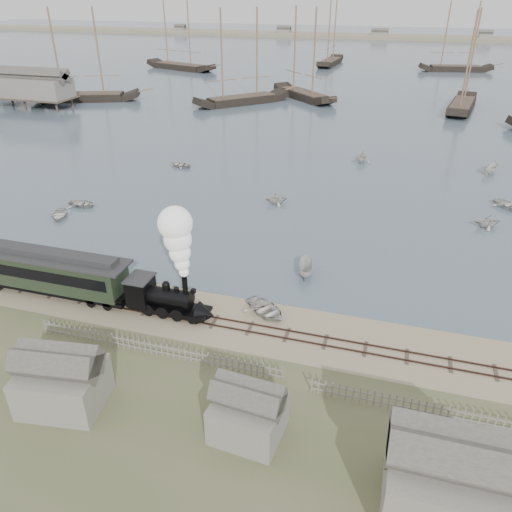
# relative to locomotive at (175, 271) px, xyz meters

# --- Properties ---
(ground) EXTENTS (600.00, 600.00, 0.00)m
(ground) POSITION_rel_locomotive_xyz_m (7.03, 2.00, -4.22)
(ground) COLOR tan
(ground) RESTS_ON ground
(harbor_water) EXTENTS (600.00, 336.00, 0.06)m
(harbor_water) POSITION_rel_locomotive_xyz_m (7.03, 172.00, -4.19)
(harbor_water) COLOR #4A5B6A
(harbor_water) RESTS_ON ground
(rail_track) EXTENTS (120.00, 1.80, 0.16)m
(rail_track) POSITION_rel_locomotive_xyz_m (7.03, 0.00, -4.18)
(rail_track) COLOR #37241E
(rail_track) RESTS_ON ground
(picket_fence_west) EXTENTS (19.00, 0.10, 1.20)m
(picket_fence_west) POSITION_rel_locomotive_xyz_m (0.53, -5.00, -4.22)
(picket_fence_west) COLOR slate
(picket_fence_west) RESTS_ON ground
(picket_fence_east) EXTENTS (15.00, 0.10, 1.20)m
(picket_fence_east) POSITION_rel_locomotive_xyz_m (19.53, -5.50, -4.22)
(picket_fence_east) COLOR slate
(picket_fence_east) RESTS_ON ground
(shed_left) EXTENTS (5.00, 4.00, 4.10)m
(shed_left) POSITION_rel_locomotive_xyz_m (-2.97, -11.00, -4.22)
(shed_left) COLOR slate
(shed_left) RESTS_ON ground
(shed_mid) EXTENTS (4.00, 3.50, 3.60)m
(shed_mid) POSITION_rel_locomotive_xyz_m (9.03, -10.00, -4.22)
(shed_mid) COLOR slate
(shed_mid) RESTS_ON ground
(shed_right) EXTENTS (6.00, 5.00, 5.10)m
(shed_right) POSITION_rel_locomotive_xyz_m (20.03, -12.00, -4.22)
(shed_right) COLOR slate
(shed_right) RESTS_ON ground
(far_spit) EXTENTS (500.00, 20.00, 1.80)m
(far_spit) POSITION_rel_locomotive_xyz_m (7.03, 252.00, -4.22)
(far_spit) COLOR tan
(far_spit) RESTS_ON ground
(locomotive) EXTENTS (7.33, 2.74, 9.14)m
(locomotive) POSITION_rel_locomotive_xyz_m (0.00, 0.00, 0.00)
(locomotive) COLOR black
(locomotive) RESTS_ON ground
(passenger_coach) EXTENTS (15.31, 2.95, 3.72)m
(passenger_coach) POSITION_rel_locomotive_xyz_m (-12.14, 0.00, -1.88)
(passenger_coach) COLOR black
(passenger_coach) RESTS_ON ground
(beached_dinghy) EXTENTS (4.68, 4.96, 0.84)m
(beached_dinghy) POSITION_rel_locomotive_xyz_m (6.71, 2.28, -3.80)
(beached_dinghy) COLOR beige
(beached_dinghy) RESTS_ON ground
(rowboat_0) EXTENTS (4.22, 3.83, 0.72)m
(rowboat_0) POSITION_rel_locomotive_xyz_m (-21.46, 13.99, -3.80)
(rowboat_0) COLOR beige
(rowboat_0) RESTS_ON harbor_water
(rowboat_1) EXTENTS (3.16, 3.37, 1.42)m
(rowboat_1) POSITION_rel_locomotive_xyz_m (1.67, 25.28, -3.45)
(rowboat_1) COLOR beige
(rowboat_1) RESTS_ON harbor_water
(rowboat_2) EXTENTS (3.48, 1.83, 1.28)m
(rowboat_2) POSITION_rel_locomotive_xyz_m (8.53, 9.34, -3.52)
(rowboat_2) COLOR beige
(rowboat_2) RESTS_ON harbor_water
(rowboat_3) EXTENTS (4.81, 4.85, 0.83)m
(rowboat_3) POSITION_rel_locomotive_xyz_m (29.01, 31.83, -3.75)
(rowboat_3) COLOR beige
(rowboat_3) RESTS_ON harbor_water
(rowboat_4) EXTENTS (3.21, 3.45, 1.48)m
(rowboat_4) POSITION_rel_locomotive_xyz_m (25.84, 25.37, -3.42)
(rowboat_4) COLOR beige
(rowboat_4) RESTS_ON harbor_water
(rowboat_5) EXTENTS (3.48, 2.76, 1.28)m
(rowboat_5) POSITION_rel_locomotive_xyz_m (28.21, 44.89, -3.52)
(rowboat_5) COLOR beige
(rowboat_5) RESTS_ON harbor_water
(rowboat_6) EXTENTS (3.21, 3.89, 0.70)m
(rowboat_6) POSITION_rel_locomotive_xyz_m (-15.68, 35.07, -3.81)
(rowboat_6) COLOR beige
(rowboat_6) RESTS_ON harbor_water
(rowboat_7) EXTENTS (3.60, 3.22, 1.72)m
(rowboat_7) POSITION_rel_locomotive_xyz_m (9.97, 44.87, -3.30)
(rowboat_7) COLOR beige
(rowboat_7) RESTS_ON harbor_water
(rowboat_8) EXTENTS (2.52, 3.51, 0.72)m
(rowboat_8) POSITION_rel_locomotive_xyz_m (-20.80, 17.64, -3.80)
(rowboat_8) COLOR beige
(rowboat_8) RESTS_ON harbor_water
(schooner_0) EXTENTS (24.83, 14.01, 20.00)m
(schooner_0) POSITION_rel_locomotive_xyz_m (-56.69, 73.26, 5.84)
(schooner_0) COLOR black
(schooner_0) RESTS_ON harbor_water
(schooner_1) EXTENTS (19.34, 20.10, 20.00)m
(schooner_1) POSITION_rel_locomotive_xyz_m (-20.68, 80.32, 5.84)
(schooner_1) COLOR black
(schooner_1) RESTS_ON harbor_water
(schooner_2) EXTENTS (18.50, 18.75, 20.00)m
(schooner_2) POSITION_rel_locomotive_xyz_m (-8.50, 89.94, 5.84)
(schooner_2) COLOR black
(schooner_2) RESTS_ON harbor_water
(schooner_3) EXTENTS (8.34, 21.88, 20.00)m
(schooner_3) POSITION_rel_locomotive_xyz_m (26.79, 87.67, 5.84)
(schooner_3) COLOR black
(schooner_3) RESTS_ON harbor_water
(schooner_6) EXTENTS (26.26, 13.96, 20.00)m
(schooner_6) POSITION_rel_locomotive_xyz_m (-55.96, 125.12, 5.84)
(schooner_6) COLOR black
(schooner_6) RESTS_ON harbor_water
(schooner_7) EXTENTS (6.64, 22.29, 20.00)m
(schooner_7) POSITION_rel_locomotive_xyz_m (-11.55, 149.10, 5.84)
(schooner_7) COLOR black
(schooner_7) RESTS_ON harbor_water
(schooner_8) EXTENTS (22.62, 9.15, 20.00)m
(schooner_8) POSITION_rel_locomotive_xyz_m (28.43, 145.99, 5.84)
(schooner_8) COLOR black
(schooner_8) RESTS_ON harbor_water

